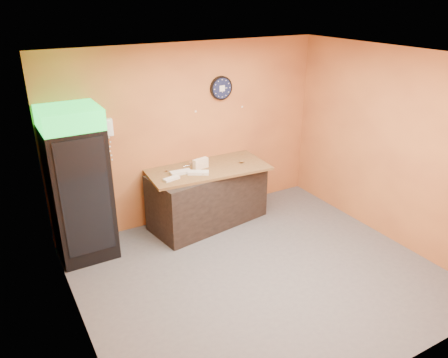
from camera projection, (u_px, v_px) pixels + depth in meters
floor at (258, 273)px, 5.83m from camera, size 4.50×4.50×0.00m
back_wall at (190, 134)px, 6.87m from camera, size 4.50×0.02×2.80m
left_wall at (71, 221)px, 4.25m from camera, size 0.02×4.00×2.80m
right_wall at (391, 147)px, 6.30m from camera, size 0.02×4.00×2.80m
ceiling at (266, 58)px, 4.72m from camera, size 4.50×4.00×0.02m
beverage_cooler at (80, 188)px, 5.85m from camera, size 0.75×0.77×2.13m
prep_counter at (208, 196)px, 6.95m from camera, size 1.94×1.09×0.92m
wall_clock at (221, 88)px, 6.83m from camera, size 0.38×0.06×0.38m
wall_phone at (108, 128)px, 6.12m from camera, size 0.13×0.11×0.25m
butcher_paper at (207, 169)px, 6.77m from camera, size 1.92×1.02×0.04m
sub_roll_stack at (201, 164)px, 6.70m from camera, size 0.26×0.13×0.16m
wrapped_sandwich_left at (171, 179)px, 6.31m from camera, size 0.26×0.15×0.04m
wrapped_sandwich_mid at (198, 173)px, 6.51m from camera, size 0.33×0.26×0.04m
wrapped_sandwich_right at (181, 172)px, 6.52m from camera, size 0.32×0.15×0.04m
kitchen_tool at (191, 164)px, 6.82m from camera, size 0.05×0.05×0.05m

